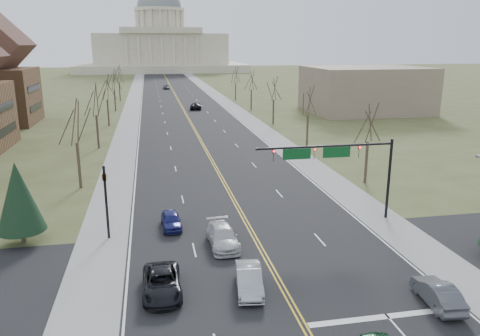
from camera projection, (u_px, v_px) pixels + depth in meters
name	position (u px, v px, depth m)	size (l,w,h in m)	color
ground	(298.00, 316.00, 26.77)	(600.00, 600.00, 0.00)	#484C26
road	(178.00, 99.00, 131.09)	(20.00, 380.00, 0.01)	black
cross_road	(272.00, 268.00, 32.46)	(120.00, 14.00, 0.01)	black
sidewalk_left	(134.00, 100.00, 128.88)	(4.00, 380.00, 0.03)	gray
sidewalk_right	(220.00, 98.00, 133.29)	(4.00, 380.00, 0.03)	gray
center_line	(178.00, 99.00, 131.09)	(0.42, 380.00, 0.01)	gold
edge_line_left	(142.00, 100.00, 129.29)	(0.15, 380.00, 0.01)	silver
edge_line_right	(212.00, 98.00, 132.88)	(0.15, 380.00, 0.01)	silver
stop_bar	(387.00, 316.00, 26.74)	(9.50, 0.50, 0.01)	silver
capitol	(161.00, 45.00, 260.10)	(90.00, 60.00, 50.00)	beige
signal_mast	(336.00, 158.00, 39.45)	(12.12, 0.44, 7.20)	black
signal_left	(106.00, 194.00, 36.50)	(0.32, 0.36, 6.00)	black
tree_r_0	(369.00, 125.00, 50.68)	(3.74, 3.74, 8.50)	#35291F
tree_l_0	(75.00, 124.00, 48.68)	(3.96, 3.96, 9.00)	#35291F
tree_r_1	(308.00, 103.00, 69.65)	(3.74, 3.74, 8.50)	#35291F
tree_l_1	(95.00, 102.00, 67.65)	(3.96, 3.96, 9.00)	#35291F
tree_r_2	(274.00, 90.00, 88.62)	(3.74, 3.74, 8.50)	#35291F
tree_l_2	(106.00, 89.00, 86.62)	(3.96, 3.96, 9.00)	#35291F
tree_r_3	(251.00, 82.00, 107.58)	(3.74, 3.74, 8.50)	#35291F
tree_l_3	(114.00, 81.00, 105.59)	(3.96, 3.96, 9.00)	#35291F
tree_r_4	(236.00, 76.00, 126.55)	(3.74, 3.74, 8.50)	#35291F
tree_l_4	(119.00, 75.00, 124.55)	(3.96, 3.96, 9.00)	#35291F
conifer_l	(18.00, 197.00, 35.78)	(3.64, 3.64, 6.50)	#35291F
bldg_right_mass	(365.00, 90.00, 104.89)	(25.00, 20.00, 10.00)	#766853
car_nb_outer_lead	(438.00, 293.00, 27.82)	(1.51, 4.33, 1.43)	#4B4E52
car_sb_inner_lead	(249.00, 280.00, 29.39)	(1.56, 4.47, 1.47)	#95989C
car_sb_outer_lead	(162.00, 283.00, 29.04)	(2.36, 5.12, 1.42)	black
car_sb_inner_second	(223.00, 237.00, 35.88)	(2.09, 5.15, 1.49)	#B9B9B9
car_sb_outer_second	(171.00, 220.00, 39.40)	(1.57, 3.89, 1.33)	navy
car_far_nb	(196.00, 106.00, 110.42)	(2.56, 5.55, 1.54)	black
car_far_sb	(166.00, 87.00, 158.34)	(1.75, 4.36, 1.49)	#424348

